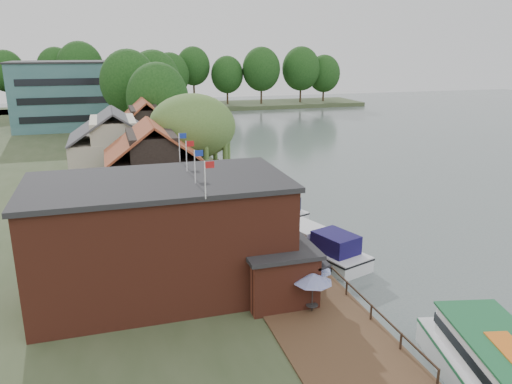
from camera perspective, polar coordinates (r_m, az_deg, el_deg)
ground at (r=38.63m, az=13.94°, el=-8.36°), size 260.00×260.00×0.00m
land_bank at (r=67.67m, az=-25.96°, el=1.56°), size 50.00×140.00×1.00m
quay_deck at (r=43.87m, az=-1.75°, el=-3.36°), size 6.00×50.00×0.10m
quay_rail at (r=44.90m, az=1.41°, el=-2.28°), size 0.20×49.00×1.00m
pub at (r=31.34m, az=-7.19°, el=-4.68°), size 20.00×11.00×7.30m
hotel_block at (r=100.36m, az=-18.95°, el=10.49°), size 25.40×12.40×12.30m
cottage_a at (r=45.32m, az=-11.72°, el=2.49°), size 8.60×7.60×8.50m
cottage_b at (r=54.95m, az=-15.84°, el=4.61°), size 9.60×8.60×8.50m
cottage_c at (r=63.97m, az=-12.46°, el=6.42°), size 7.60×7.60×8.50m
willow at (r=50.51m, az=-7.23°, el=5.23°), size 8.60×8.60×10.43m
umbrella_0 at (r=29.27m, az=6.47°, el=-11.31°), size 2.28×2.28×2.38m
umbrella_1 at (r=30.57m, az=6.68°, el=-10.06°), size 2.04×2.04×2.38m
umbrella_2 at (r=34.19m, az=3.81°, el=-7.02°), size 1.98×1.98×2.38m
umbrella_3 at (r=36.62m, az=2.15°, el=-5.37°), size 2.15×2.15×2.38m
umbrella_4 at (r=38.88m, az=0.37°, el=-4.04°), size 2.35×2.35×2.38m
umbrella_5 at (r=41.79m, az=0.91°, el=-2.57°), size 2.33×2.33×2.38m
cruiser_0 at (r=39.13m, az=7.06°, el=-5.64°), size 6.45×10.87×2.52m
cruiser_1 at (r=48.51m, az=1.68°, el=-1.28°), size 6.16×10.10×2.32m
cruiser_2 at (r=59.50m, az=-0.26°, el=2.01°), size 4.25×9.65×2.24m
swan at (r=29.62m, az=22.66°, el=-16.85°), size 0.44×0.44×0.44m
bank_tree_0 at (r=71.42m, az=-11.11°, el=9.25°), size 8.53×8.53×12.83m
bank_tree_1 at (r=79.63m, az=-14.23°, el=10.38°), size 8.52×8.52×14.53m
bank_tree_2 at (r=86.66m, az=-11.53°, el=10.94°), size 8.81×8.81×14.37m
bank_tree_3 at (r=109.38m, az=-14.99°, el=11.66°), size 7.33×7.33×13.95m
bank_tree_4 at (r=117.15m, az=-14.15°, el=11.04°), size 6.25×6.25×10.09m
bank_tree_5 at (r=123.77m, az=-13.93°, el=12.17°), size 8.63×8.63×13.79m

